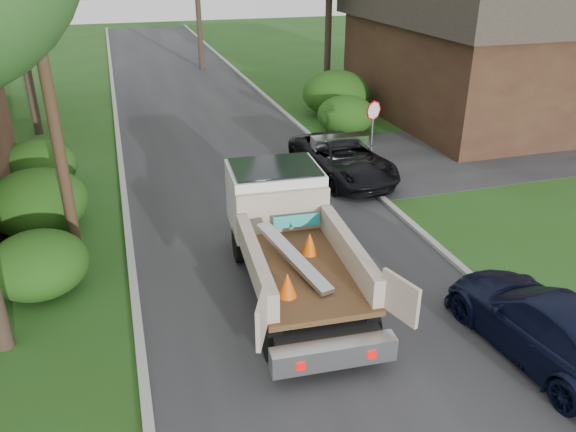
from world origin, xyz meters
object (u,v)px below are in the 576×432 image
(utility_pole, at_px, (43,59))
(flatbed_truck, at_px, (285,226))
(stop_sign, at_px, (373,119))
(house_right, at_px, (480,51))
(navy_suv, at_px, (548,326))
(black_pickup, at_px, (343,158))

(utility_pole, distance_m, flatbed_truck, 7.02)
(stop_sign, xyz_separation_m, house_right, (7.80, 5.00, 1.38))
(navy_suv, bearing_deg, house_right, -123.22)
(stop_sign, distance_m, house_right, 9.37)
(house_right, bearing_deg, navy_suv, -119.14)
(utility_pole, bearing_deg, navy_suv, -38.87)
(black_pickup, bearing_deg, stop_sign, 26.73)
(utility_pole, relative_size, black_pickup, 1.94)
(house_right, relative_size, black_pickup, 2.51)
(flatbed_truck, bearing_deg, stop_sign, 54.77)
(black_pickup, bearing_deg, flatbed_truck, -129.75)
(house_right, distance_m, flatbed_truck, 17.93)
(stop_sign, xyz_separation_m, flatbed_truck, (-5.53, -6.86, -0.43))
(flatbed_truck, bearing_deg, navy_suv, -44.74)
(stop_sign, height_order, black_pickup, stop_sign)
(utility_pole, xyz_separation_m, navy_suv, (9.28, -7.48, -4.46))
(stop_sign, relative_size, navy_suv, 0.51)
(utility_pole, bearing_deg, black_pickup, 18.27)
(stop_sign, height_order, navy_suv, stop_sign)
(house_right, xyz_separation_m, flatbed_truck, (-13.33, -11.86, -1.81))
(stop_sign, relative_size, house_right, 0.19)
(utility_pole, relative_size, flatbed_truck, 1.49)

